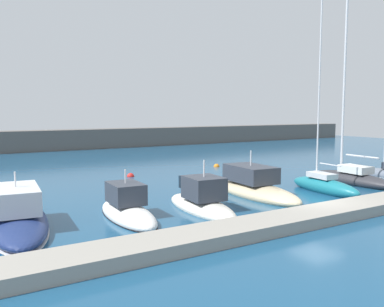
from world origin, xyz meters
The scene contains 11 objects.
ground_plane centered at (0.00, 0.00, 0.00)m, with size 120.00×120.00×0.00m, color navy.
dock_pier centered at (0.00, -1.49, 0.28)m, with size 44.39×2.23×0.57m, color gray.
breakwater_seawall centered at (0.00, 44.17, 1.44)m, with size 108.00×3.05×2.88m, color #5B5651.
motorboat_navy_second centered at (-14.80, 5.47, 0.50)m, with size 3.81×9.78×2.99m.
motorboat_white_third centered at (-9.61, 4.18, 0.39)m, with size 2.40×6.40×2.92m.
motorboat_ivory_fourth centered at (-5.38, 3.57, 0.44)m, with size 2.71×6.80×3.28m.
motorboat_sand_fifth centered at (-0.04, 5.36, 0.47)m, with size 3.40×8.69×3.36m.
sailboat_teal_sixth centered at (4.59, 3.42, 0.50)m, with size 2.14×6.23×13.80m.
sailboat_charcoal_seventh centered at (9.18, 4.65, 0.54)m, with size 2.53×7.72×14.44m.
mooring_buoy_red centered at (-4.04, 16.65, 0.00)m, with size 0.62×0.62×0.62m, color red.
mooring_buoy_orange centered at (5.81, 17.95, 0.00)m, with size 0.59×0.59×0.59m, color orange.
Camera 1 is at (-17.88, -15.56, 5.55)m, focal length 38.64 mm.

